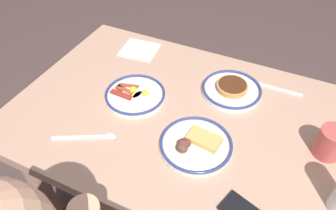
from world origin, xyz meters
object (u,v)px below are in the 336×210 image
Objects in this scene: paper_napkin at (139,50)px; tea_spoon at (94,137)px; plate_near_main at (135,95)px; fork_near at (277,89)px; plate_far_companion at (196,144)px; plate_center_pancakes at (232,89)px; coffee_mug at (331,143)px.

tea_spoon is at bearing 102.19° from paper_napkin.
plate_near_main reaches higher than fork_near.
paper_napkin is at bearing -43.38° from plate_far_companion.
plate_far_companion is at bearing 136.62° from paper_napkin.
tea_spoon is at bearing 18.52° from plate_far_companion.
plate_center_pancakes is 0.30m from plate_far_companion.
fork_near is (-0.59, 0.01, 0.00)m from paper_napkin.
plate_near_main is at bearing 2.40° from coffee_mug.
plate_center_pancakes reaches higher than tea_spoon.
plate_near_main is 0.23m from tea_spoon.
plate_far_companion is 1.98× the size of coffee_mug.
coffee_mug is 0.83m from paper_napkin.
plate_far_companion is 0.33m from tea_spoon.
coffee_mug is at bearing 156.79° from plate_center_pancakes.
plate_near_main is at bearing 30.01° from fork_near.
tea_spoon is (-0.11, 0.50, 0.00)m from paper_napkin.
paper_napkin is at bearing -17.30° from coffee_mug.
paper_napkin is 0.82× the size of fork_near.
paper_napkin is (0.13, -0.27, -0.01)m from plate_near_main.
fork_near is (-0.46, -0.27, -0.01)m from plate_near_main.
plate_center_pancakes reaches higher than paper_napkin.
paper_napkin is at bearing -77.81° from tea_spoon.
plate_center_pancakes is at bearing 30.44° from fork_near.
coffee_mug is at bearing 162.70° from paper_napkin.
coffee_mug is (-0.35, 0.15, 0.04)m from plate_center_pancakes.
plate_center_pancakes is 1.91× the size of coffee_mug.
plate_far_companion is (0.02, 0.30, -0.00)m from plate_center_pancakes.
fork_near is at bearing -149.56° from plate_center_pancakes.
plate_center_pancakes is 0.45m from paper_napkin.
plate_near_main is 1.16× the size of tea_spoon.
coffee_mug is at bearing -177.60° from plate_near_main.
tea_spoon is at bearing 83.34° from plate_near_main.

